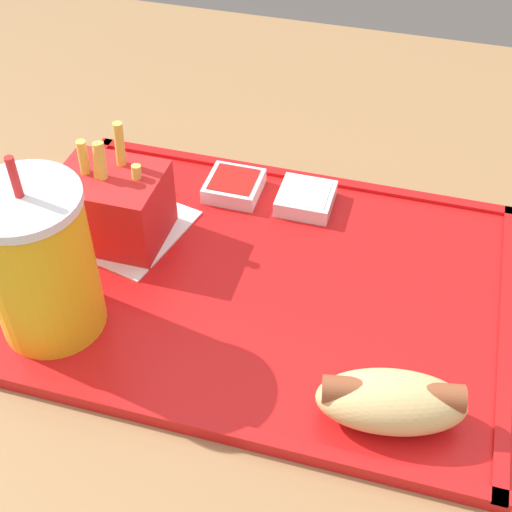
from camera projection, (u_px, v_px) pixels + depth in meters
name	position (u px, v px, depth m)	size (l,w,h in m)	color
dining_table	(253.00, 507.00, 0.92)	(1.33, 1.15, 0.77)	olive
food_tray	(256.00, 283.00, 0.67)	(0.46, 0.34, 0.01)	red
paper_napkin	(116.00, 224.00, 0.72)	(0.16, 0.14, 0.00)	white
soda_cup	(39.00, 263.00, 0.58)	(0.09, 0.09, 0.17)	gold
hot_dog_far	(391.00, 401.00, 0.54)	(0.12, 0.07, 0.05)	#DBB270
fries_carton	(113.00, 205.00, 0.68)	(0.10, 0.08, 0.12)	red
sauce_cup_mayo	(306.00, 198.00, 0.73)	(0.06, 0.06, 0.02)	silver
sauce_cup_ketchup	(234.00, 185.00, 0.75)	(0.06, 0.06, 0.02)	silver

